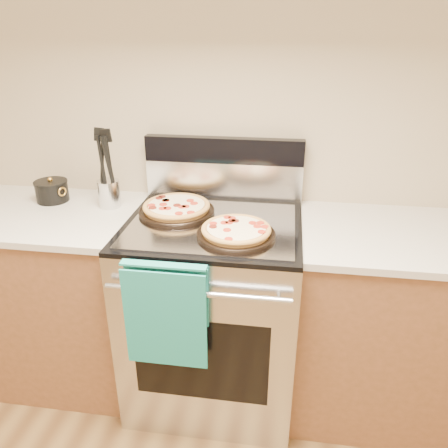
# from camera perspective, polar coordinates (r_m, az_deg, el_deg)

# --- Properties ---
(wall_back) EXTENTS (4.00, 0.00, 4.00)m
(wall_back) POSITION_cam_1_polar(r_m,az_deg,el_deg) (2.10, 0.14, 14.92)
(wall_back) COLOR tan
(wall_back) RESTS_ON ground
(range_body) EXTENTS (0.76, 0.68, 0.90)m
(range_body) POSITION_cam_1_polar(r_m,az_deg,el_deg) (2.13, -1.27, -11.43)
(range_body) COLOR #B7B7BC
(range_body) RESTS_ON ground
(oven_window) EXTENTS (0.56, 0.01, 0.40)m
(oven_window) POSITION_cam_1_polar(r_m,az_deg,el_deg) (1.87, -3.06, -17.37)
(oven_window) COLOR black
(oven_window) RESTS_ON range_body
(cooktop) EXTENTS (0.76, 0.68, 0.02)m
(cooktop) POSITION_cam_1_polar(r_m,az_deg,el_deg) (1.90, -1.40, -0.09)
(cooktop) COLOR black
(cooktop) RESTS_ON range_body
(backsplash_lower) EXTENTS (0.76, 0.06, 0.18)m
(backsplash_lower) POSITION_cam_1_polar(r_m,az_deg,el_deg) (2.14, -0.03, 5.75)
(backsplash_lower) COLOR silver
(backsplash_lower) RESTS_ON cooktop
(backsplash_upper) EXTENTS (0.76, 0.06, 0.12)m
(backsplash_upper) POSITION_cam_1_polar(r_m,az_deg,el_deg) (2.10, -0.03, 9.63)
(backsplash_upper) COLOR black
(backsplash_upper) RESTS_ON backsplash_lower
(oven_handle) EXTENTS (0.70, 0.03, 0.03)m
(oven_handle) POSITION_cam_1_polar(r_m,az_deg,el_deg) (1.63, -3.61, -9.07)
(oven_handle) COLOR silver
(oven_handle) RESTS_ON range_body
(dish_towel) EXTENTS (0.32, 0.05, 0.42)m
(dish_towel) POSITION_cam_1_polar(r_m,az_deg,el_deg) (1.71, -7.55, -11.48)
(dish_towel) COLOR teal
(dish_towel) RESTS_ON oven_handle
(foil_sheet) EXTENTS (0.70, 0.55, 0.01)m
(foil_sheet) POSITION_cam_1_polar(r_m,az_deg,el_deg) (1.86, -1.56, -0.10)
(foil_sheet) COLOR gray
(foil_sheet) RESTS_ON cooktop
(cabinet_left) EXTENTS (1.00, 0.62, 0.88)m
(cabinet_left) POSITION_cam_1_polar(r_m,az_deg,el_deg) (2.44, -22.22, -8.61)
(cabinet_left) COLOR brown
(cabinet_left) RESTS_ON ground
(countertop_left) EXTENTS (1.02, 0.64, 0.03)m
(countertop_left) POSITION_cam_1_polar(r_m,az_deg,el_deg) (2.24, -24.04, 1.25)
(countertop_left) COLOR beige
(countertop_left) RESTS_ON cabinet_left
(cabinet_right) EXTENTS (1.00, 0.62, 0.88)m
(cabinet_right) POSITION_cam_1_polar(r_m,az_deg,el_deg) (2.22, 22.51, -12.30)
(cabinet_right) COLOR brown
(cabinet_right) RESTS_ON ground
(countertop_right) EXTENTS (1.02, 0.64, 0.03)m
(countertop_right) POSITION_cam_1_polar(r_m,az_deg,el_deg) (1.99, 24.58, -1.65)
(countertop_right) COLOR beige
(countertop_right) RESTS_ON cabinet_right
(pepperoni_pizza_back) EXTENTS (0.41, 0.41, 0.05)m
(pepperoni_pizza_back) POSITION_cam_1_polar(r_m,az_deg,el_deg) (1.98, -6.22, 2.08)
(pepperoni_pizza_back) COLOR #BF853A
(pepperoni_pizza_back) RESTS_ON foil_sheet
(pepperoni_pizza_front) EXTENTS (0.37, 0.37, 0.04)m
(pepperoni_pizza_front) POSITION_cam_1_polar(r_m,az_deg,el_deg) (1.75, 1.60, -0.96)
(pepperoni_pizza_front) COLOR #BF853A
(pepperoni_pizza_front) RESTS_ON foil_sheet
(utensil_crock) EXTENTS (0.12, 0.12, 0.13)m
(utensil_crock) POSITION_cam_1_polar(r_m,az_deg,el_deg) (2.14, -14.76, 3.86)
(utensil_crock) COLOR silver
(utensil_crock) RESTS_ON countertop_left
(saucepan) EXTENTS (0.20, 0.20, 0.09)m
(saucepan) POSITION_cam_1_polar(r_m,az_deg,el_deg) (2.30, -21.54, 3.94)
(saucepan) COLOR black
(saucepan) RESTS_ON countertop_left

